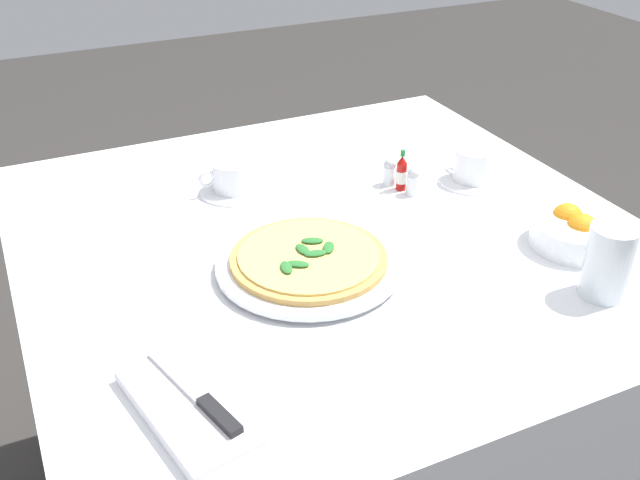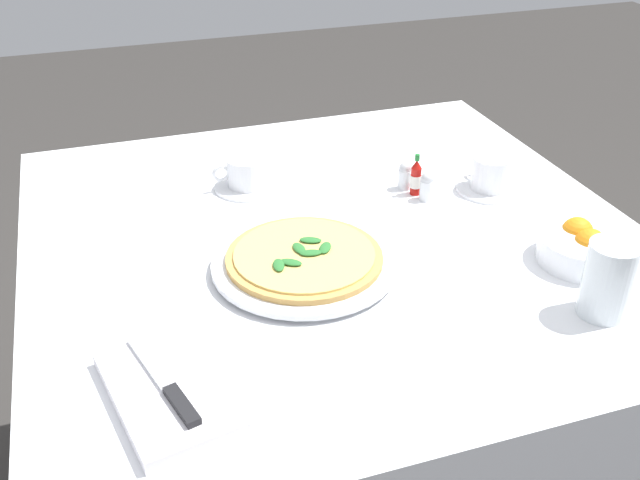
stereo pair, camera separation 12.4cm
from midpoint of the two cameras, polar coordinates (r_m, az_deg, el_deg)
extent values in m
cube|color=white|center=(1.31, -1.92, 0.20)|extent=(1.06, 1.06, 0.02)
cube|color=white|center=(1.63, 15.31, -0.39)|extent=(1.06, 0.01, 0.28)
cube|color=white|center=(1.32, -23.50, -10.37)|extent=(1.06, 0.01, 0.28)
cube|color=white|center=(1.81, -8.44, 3.72)|extent=(0.01, 1.06, 0.28)
cylinder|color=brown|center=(2.00, 4.75, -0.63)|extent=(0.06, 0.06, 0.73)
cylinder|color=brown|center=(1.80, -20.34, -6.70)|extent=(0.06, 0.06, 0.73)
cylinder|color=white|center=(1.19, -3.84, -2.29)|extent=(0.18, 0.18, 0.01)
cylinder|color=white|center=(1.19, -3.85, -1.93)|extent=(0.30, 0.30, 0.01)
cylinder|color=tan|center=(1.18, -3.87, -1.52)|extent=(0.25, 0.25, 0.01)
cylinder|color=#EAC66B|center=(1.18, -3.88, -1.23)|extent=(0.23, 0.23, 0.00)
ellipsoid|color=#2D7533|center=(1.14, -5.72, -2.21)|extent=(0.04, 0.02, 0.01)
ellipsoid|color=#2D7533|center=(1.21, -3.53, -0.13)|extent=(0.03, 0.04, 0.01)
ellipsoid|color=#2D7533|center=(1.19, -2.30, -0.65)|extent=(0.04, 0.03, 0.01)
ellipsoid|color=#2D7533|center=(1.17, -3.36, -1.11)|extent=(0.02, 0.04, 0.01)
ellipsoid|color=#2D7533|center=(1.15, -4.81, -1.95)|extent=(0.04, 0.04, 0.01)
ellipsoid|color=#2D7533|center=(1.18, -4.32, -0.81)|extent=(0.04, 0.02, 0.01)
cylinder|color=white|center=(1.45, -9.16, 3.73)|extent=(0.13, 0.13, 0.01)
cylinder|color=white|center=(1.44, -9.27, 4.85)|extent=(0.08, 0.08, 0.06)
torus|color=white|center=(1.43, -11.22, 4.59)|extent=(0.01, 0.04, 0.03)
cylinder|color=black|center=(1.43, -9.35, 5.75)|extent=(0.07, 0.07, 0.00)
cylinder|color=white|center=(1.49, 9.30, 4.50)|extent=(0.13, 0.13, 0.01)
cylinder|color=white|center=(1.48, 9.41, 5.72)|extent=(0.08, 0.08, 0.06)
torus|color=white|center=(1.52, 8.47, 6.58)|extent=(0.04, 0.01, 0.03)
cylinder|color=black|center=(1.47, 9.51, 6.71)|extent=(0.07, 0.07, 0.00)
cylinder|color=white|center=(1.17, 18.61, -1.68)|extent=(0.07, 0.07, 0.12)
cylinder|color=silver|center=(1.17, 18.52, -2.18)|extent=(0.06, 0.06, 0.09)
cube|color=white|center=(0.96, -13.07, -12.32)|extent=(0.24, 0.17, 0.02)
cube|color=silver|center=(0.99, -14.57, -10.17)|extent=(0.12, 0.05, 0.01)
cube|color=black|center=(0.92, -11.72, -13.26)|extent=(0.08, 0.04, 0.01)
cylinder|color=white|center=(1.30, 16.57, 0.39)|extent=(0.15, 0.15, 0.04)
sphere|color=orange|center=(1.32, 16.03, 1.55)|extent=(0.05, 0.05, 0.05)
sphere|color=orange|center=(1.29, 17.01, 0.74)|extent=(0.05, 0.05, 0.05)
cylinder|color=#B7140F|center=(1.44, 3.86, 4.85)|extent=(0.02, 0.02, 0.05)
cylinder|color=white|center=(1.44, 3.86, 4.85)|extent=(0.02, 0.02, 0.02)
cone|color=#B7140F|center=(1.42, 3.91, 6.14)|extent=(0.02, 0.02, 0.02)
cylinder|color=#1E722D|center=(1.42, 3.93, 6.65)|extent=(0.01, 0.01, 0.01)
cylinder|color=white|center=(1.46, 2.97, 4.95)|extent=(0.03, 0.03, 0.04)
cylinder|color=white|center=(1.46, 2.97, 4.74)|extent=(0.02, 0.02, 0.03)
sphere|color=silver|center=(1.45, 3.00, 5.80)|extent=(0.02, 0.02, 0.02)
cylinder|color=white|center=(1.42, 4.74, 4.20)|extent=(0.03, 0.03, 0.04)
cylinder|color=#38332D|center=(1.43, 4.73, 3.99)|extent=(0.02, 0.02, 0.03)
sphere|color=silver|center=(1.41, 4.78, 5.07)|extent=(0.02, 0.02, 0.02)
camera|label=1|loc=(0.06, -92.86, -1.70)|focal=41.45mm
camera|label=2|loc=(0.06, 87.14, 1.70)|focal=41.45mm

